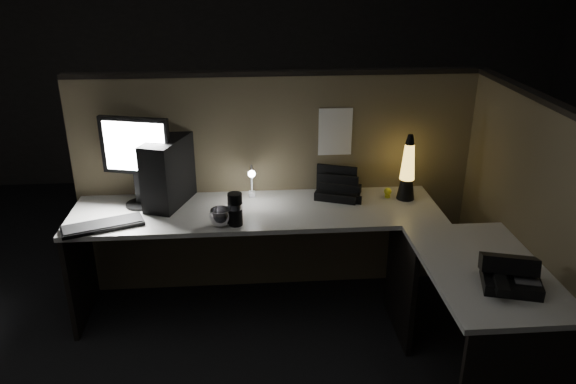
{
  "coord_description": "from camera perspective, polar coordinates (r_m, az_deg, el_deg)",
  "views": [
    {
      "loc": [
        -0.2,
        -2.6,
        2.19
      ],
      "look_at": [
        0.03,
        0.35,
        0.95
      ],
      "focal_mm": 35.0,
      "sensor_mm": 36.0,
      "label": 1
    }
  ],
  "objects": [
    {
      "name": "floor",
      "position": [
        3.41,
        -0.04,
        -17.23
      ],
      "size": [
        6.0,
        6.0,
        0.0
      ],
      "primitive_type": "plane",
      "color": "black",
      "rests_on": "ground"
    },
    {
      "name": "pc_tower",
      "position": [
        3.6,
        -12.08,
        2.02
      ],
      "size": [
        0.31,
        0.44,
        0.43
      ],
      "primitive_type": "cube",
      "rotation": [
        0.0,
        0.0,
        -0.35
      ],
      "color": "black",
      "rests_on": "desk"
    },
    {
      "name": "clip_lamp",
      "position": [
        3.6,
        -3.7,
        1.14
      ],
      "size": [
        0.04,
        0.18,
        0.23
      ],
      "color": "white",
      "rests_on": "desk"
    },
    {
      "name": "lava_lamp",
      "position": [
        3.68,
        12.03,
        1.94
      ],
      "size": [
        0.12,
        0.12,
        0.43
      ],
      "color": "black",
      "rests_on": "desk"
    },
    {
      "name": "steel_mug",
      "position": [
        3.31,
        -6.84,
        -2.57
      ],
      "size": [
        0.16,
        0.16,
        0.1
      ],
      "primitive_type": "imported",
      "rotation": [
        0.0,
        0.0,
        -0.29
      ],
      "color": "silver",
      "rests_on": "desk"
    },
    {
      "name": "pinned_paper",
      "position": [
        3.7,
        4.82,
        6.1
      ],
      "size": [
        0.22,
        0.0,
        0.32
      ],
      "primitive_type": "cube",
      "color": "white",
      "rests_on": "partition_back"
    },
    {
      "name": "partition_right",
      "position": [
        3.42,
        22.68,
        -4.0
      ],
      "size": [
        0.06,
        1.66,
        1.5
      ],
      "primitive_type": "cube",
      "color": "brown",
      "rests_on": "ground"
    },
    {
      "name": "keyboard",
      "position": [
        3.45,
        -18.31,
        -3.27
      ],
      "size": [
        0.49,
        0.31,
        0.02
      ],
      "primitive_type": "cube",
      "rotation": [
        0.0,
        0.0,
        0.36
      ],
      "color": "black",
      "rests_on": "desk"
    },
    {
      "name": "figurine",
      "position": [
        3.72,
        10.1,
        0.06
      ],
      "size": [
        0.05,
        0.05,
        0.05
      ],
      "primitive_type": "sphere",
      "color": "#FFFE28",
      "rests_on": "desk"
    },
    {
      "name": "desk_phone",
      "position": [
        2.91,
        21.57,
        -7.77
      ],
      "size": [
        0.32,
        0.32,
        0.16
      ],
      "rotation": [
        0.0,
        0.0,
        -0.29
      ],
      "color": "black",
      "rests_on": "desk"
    },
    {
      "name": "travel_mug",
      "position": [
        3.29,
        -5.39,
        -1.76
      ],
      "size": [
        0.09,
        0.09,
        0.2
      ],
      "primitive_type": "cylinder",
      "color": "black",
      "rests_on": "desk"
    },
    {
      "name": "organizer",
      "position": [
        3.71,
        5.11,
        0.31
      ],
      "size": [
        0.34,
        0.32,
        0.21
      ],
      "rotation": [
        0.0,
        0.0,
        -0.36
      ],
      "color": "black",
      "rests_on": "desk"
    },
    {
      "name": "room_shell",
      "position": [
        2.67,
        -0.05,
        10.45
      ],
      "size": [
        6.0,
        6.0,
        6.0
      ],
      "color": "silver",
      "rests_on": "ground"
    },
    {
      "name": "partition_back",
      "position": [
        3.82,
        -1.12,
        0.64
      ],
      "size": [
        2.66,
        0.06,
        1.5
      ],
      "primitive_type": "cube",
      "color": "brown",
      "rests_on": "ground"
    },
    {
      "name": "desk",
      "position": [
        3.3,
        2.74,
        -6.45
      ],
      "size": [
        2.6,
        1.6,
        0.73
      ],
      "color": "#BAB8B0",
      "rests_on": "ground"
    },
    {
      "name": "mouse",
      "position": [
        3.41,
        -6.39,
        -2.35
      ],
      "size": [
        0.11,
        0.09,
        0.04
      ],
      "primitive_type": "ellipsoid",
      "rotation": [
        0.0,
        0.0,
        -0.19
      ],
      "color": "black",
      "rests_on": "desk"
    },
    {
      "name": "monitor",
      "position": [
        3.58,
        -15.19,
        3.82
      ],
      "size": [
        0.44,
        0.19,
        0.57
      ],
      "rotation": [
        0.0,
        0.0,
        -0.27
      ],
      "color": "black",
      "rests_on": "desk"
    }
  ]
}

